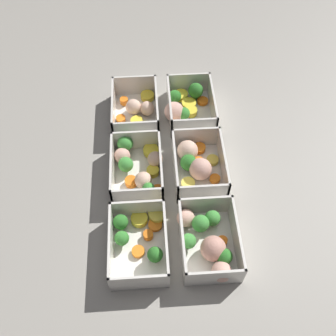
{
  "coord_description": "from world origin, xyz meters",
  "views": [
    {
      "loc": [
        0.51,
        -0.03,
        0.75
      ],
      "look_at": [
        0.0,
        0.0,
        0.02
      ],
      "focal_mm": 42.0,
      "sensor_mm": 36.0,
      "label": 1
    }
  ],
  "objects_px": {
    "container_near_center": "(137,166)",
    "container_near_right": "(139,240)",
    "container_far_center": "(196,164)",
    "container_far_right": "(208,242)",
    "container_near_left": "(137,109)",
    "container_far_left": "(186,106)"
  },
  "relations": [
    {
      "from": "container_near_center",
      "to": "container_far_center",
      "type": "bearing_deg",
      "value": 88.26
    },
    {
      "from": "container_near_center",
      "to": "container_far_right",
      "type": "xyz_separation_m",
      "value": [
        0.2,
        0.14,
        0.0
      ]
    },
    {
      "from": "container_near_center",
      "to": "container_near_right",
      "type": "height_order",
      "value": "same"
    },
    {
      "from": "container_far_center",
      "to": "container_far_right",
      "type": "height_order",
      "value": "same"
    },
    {
      "from": "container_near_left",
      "to": "container_far_center",
      "type": "relative_size",
      "value": 0.99
    },
    {
      "from": "container_near_left",
      "to": "container_far_right",
      "type": "distance_m",
      "value": 0.4
    },
    {
      "from": "container_near_right",
      "to": "container_far_right",
      "type": "xyz_separation_m",
      "value": [
        0.01,
        0.14,
        0.0
      ]
    },
    {
      "from": "container_near_left",
      "to": "container_far_right",
      "type": "bearing_deg",
      "value": 19.95
    },
    {
      "from": "container_near_center",
      "to": "container_near_right",
      "type": "relative_size",
      "value": 0.96
    },
    {
      "from": "container_near_left",
      "to": "container_near_right",
      "type": "height_order",
      "value": "same"
    },
    {
      "from": "container_near_right",
      "to": "container_far_right",
      "type": "height_order",
      "value": "same"
    },
    {
      "from": "container_near_right",
      "to": "container_far_right",
      "type": "bearing_deg",
      "value": 84.41
    },
    {
      "from": "container_near_left",
      "to": "container_far_right",
      "type": "xyz_separation_m",
      "value": [
        0.37,
        0.14,
        0.0
      ]
    },
    {
      "from": "container_near_right",
      "to": "container_far_center",
      "type": "distance_m",
      "value": 0.22
    },
    {
      "from": "container_far_left",
      "to": "container_far_right",
      "type": "bearing_deg",
      "value": 1.57
    },
    {
      "from": "container_near_left",
      "to": "container_near_center",
      "type": "xyz_separation_m",
      "value": [
        0.18,
        -0.0,
        0.0
      ]
    },
    {
      "from": "container_near_left",
      "to": "container_near_center",
      "type": "distance_m",
      "value": 0.18
    },
    {
      "from": "container_far_center",
      "to": "container_near_center",
      "type": "bearing_deg",
      "value": -91.74
    },
    {
      "from": "container_far_left",
      "to": "container_near_center",
      "type": "bearing_deg",
      "value": -35.57
    },
    {
      "from": "container_near_right",
      "to": "container_far_left",
      "type": "bearing_deg",
      "value": 160.43
    },
    {
      "from": "container_near_right",
      "to": "container_far_right",
      "type": "distance_m",
      "value": 0.14
    },
    {
      "from": "container_near_left",
      "to": "container_far_center",
      "type": "height_order",
      "value": "same"
    }
  ]
}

